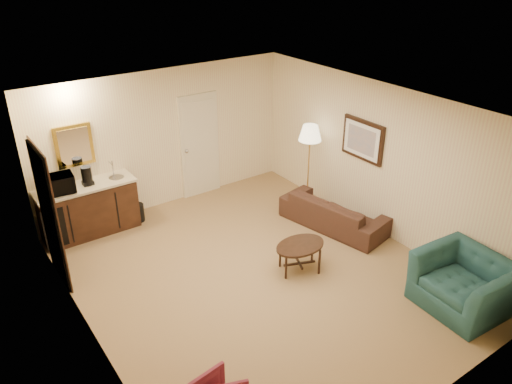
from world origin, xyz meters
The scene contains 10 objects.
ground centered at (0.00, 0.00, 0.00)m, with size 6.00×6.00×0.00m, color #9B7F4F.
room_walls centered at (-0.10, 0.77, 1.72)m, with size 5.02×6.01×2.61m.
wetbar_cabinet centered at (-1.65, 2.72, 0.46)m, with size 1.64×0.58×0.92m, color #3B2012.
sofa centered at (1.95, 0.44, 0.38)m, with size 1.93×0.56×0.75m, color black.
teal_armchair centered at (1.90, -2.20, 0.52)m, with size 1.18×0.77×1.03m, color #215253.
coffee_table centered at (0.60, -0.25, 0.23)m, with size 0.81×0.55×0.47m, color black.
floor_lamp centered at (2.15, 1.40, 0.80)m, with size 0.42×0.42×1.60m, color gold.
waste_bin centered at (-0.83, 2.65, 0.16)m, with size 0.26×0.26×0.32m, color black.
microwave centered at (-2.10, 2.69, 1.10)m, with size 0.54×0.30×0.37m, color black.
coffee_maker centered at (-1.60, 2.71, 1.08)m, with size 0.17×0.17×0.33m, color black.
Camera 1 is at (-3.64, -5.09, 4.58)m, focal length 35.00 mm.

